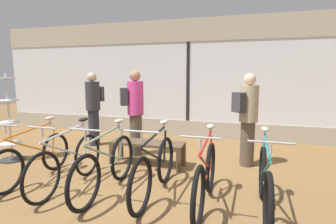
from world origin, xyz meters
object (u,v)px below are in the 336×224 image
Objects in this scene: accessory_rack at (10,125)px; bicycle_center_right at (155,169)px; customer_mid_floor at (248,117)px; bicycle_center_left at (106,166)px; bicycle_right at (205,178)px; bicycle_far_left at (34,158)px; customer_by_window at (94,106)px; bicycle_left at (68,162)px; display_bench at (148,146)px; customer_near_rack at (135,110)px; bicycle_far_right at (265,184)px.

bicycle_center_right is at bearing -11.26° from accessory_rack.
bicycle_center_right is 2.16m from customer_mid_floor.
bicycle_center_left is 1.03× the size of bicycle_right.
customer_by_window is at bearing 97.02° from bicycle_far_left.
accessory_rack is at bearing 168.74° from bicycle_center_right.
customer_mid_floor is (2.60, 1.79, 0.55)m from bicycle_left.
bicycle_far_left is 0.97× the size of bicycle_left.
customer_by_window reaches higher than display_bench.
customer_near_rack is (-1.78, 1.79, 0.59)m from bicycle_right.
customer_mid_floor is (2.29, -0.01, -0.04)m from customer_near_rack.
bicycle_center_right is at bearing -58.25° from customer_near_rack.
bicycle_center_left is at bearing -171.53° from bicycle_center_right.
bicycle_far_left is 2.08m from bicycle_center_right.
accessory_rack is 4.66m from customer_mid_floor.
bicycle_far_right is (3.54, -0.07, 0.03)m from bicycle_far_left.
bicycle_left is 1.51m from display_bench.
customer_by_window reaches higher than accessory_rack.
customer_near_rack is at bearing 121.75° from bicycle_center_right.
bicycle_far_right is 1.01× the size of accessory_rack.
customer_near_rack reaches higher than customer_mid_floor.
bicycle_far_left is 1.22× the size of display_bench.
bicycle_center_right reaches higher than bicycle_left.
bicycle_far_right is at bearing -0.11° from bicycle_left.
bicycle_far_right is at bearing -4.21° from bicycle_center_right.
bicycle_far_right reaches higher than bicycle_center_right.
bicycle_center_left is 0.72m from bicycle_center_right.
bicycle_center_left is 1.01× the size of bicycle_far_right.
bicycle_far_right is 1.26× the size of display_bench.
customer_near_rack reaches higher than display_bench.
bicycle_left is 1.37m from bicycle_center_right.
display_bench is (0.15, 1.28, -0.03)m from bicycle_center_left.
bicycle_far_left is 1.94m from display_bench.
bicycle_right is at bearing -36.41° from customer_by_window.
display_bench is at bearing 38.56° from bicycle_far_left.
display_bench is at bearing 115.75° from bicycle_center_right.
bicycle_far_right is at bearing -82.99° from customer_mid_floor.
bicycle_center_left is 1.28× the size of display_bench.
bicycle_center_left is 1.02× the size of accessory_rack.
bicycle_center_left is at bearing -3.03° from bicycle_far_left.
bicycle_right is at bearing -7.39° from bicycle_center_right.
customer_near_rack reaches higher than bicycle_right.
customer_by_window is at bearing 58.04° from accessory_rack.
bicycle_far_left is 3.54m from bicycle_far_right.
customer_near_rack is 1.39m from customer_by_window.
bicycle_left is 2.83m from bicycle_far_right.
bicycle_left is at bearing -21.43° from accessory_rack.
bicycle_far_left is at bearing -141.44° from display_bench.
bicycle_center_right is 1.00× the size of bicycle_far_right.
customer_near_rack is at bearing 24.81° from accessory_rack.
display_bench is 0.80× the size of customer_mid_floor.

